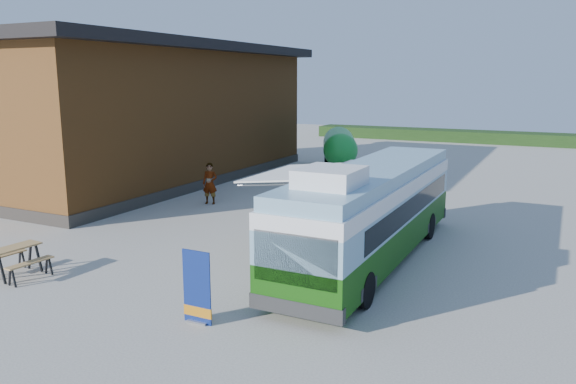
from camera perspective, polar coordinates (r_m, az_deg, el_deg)
The scene contains 10 objects.
ground at distance 18.67m, azimuth -7.66°, elevation -6.05°, with size 100.00×100.00×0.00m, color #BCB7AD.
barn at distance 32.20m, azimuth -13.43°, elevation 7.57°, with size 9.60×21.20×7.50m.
hedge at distance 52.98m, azimuth 24.18°, elevation 4.90°, with size 40.00×3.00×1.00m, color #264419.
bus at distance 17.43m, azimuth 8.55°, elevation -1.79°, with size 2.39×11.09×3.41m.
awning at distance 18.20m, azimuth 1.41°, elevation 1.63°, with size 2.54×4.15×0.51m.
banner at distance 13.27m, azimuth -9.22°, elevation -10.17°, with size 0.76×0.18×1.75m.
picnic_table at distance 17.89m, azimuth -25.94°, elevation -5.70°, with size 1.65×1.50×0.89m.
person_a at distance 25.59m, azimuth -7.93°, elevation 0.86°, with size 0.68×0.45×1.87m, color #999999.
person_b at distance 23.63m, azimuth 6.50°, elevation -0.19°, with size 0.83×0.64×1.70m, color #999999.
slurry_tanker at distance 35.10m, azimuth 5.25°, elevation 4.59°, with size 3.74×6.36×2.50m.
Camera 1 is at (10.08, -14.69, 5.56)m, focal length 35.00 mm.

